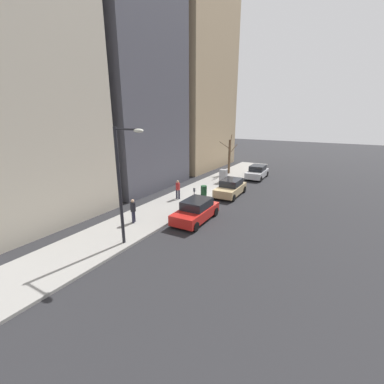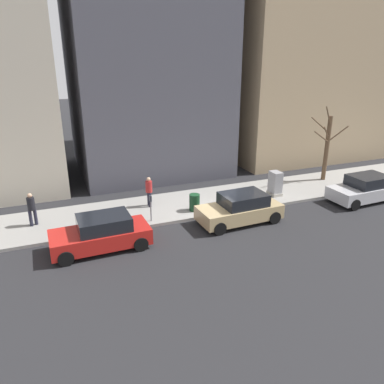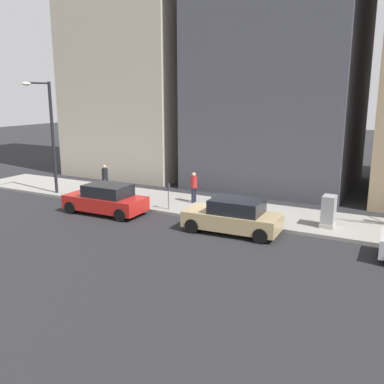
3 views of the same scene
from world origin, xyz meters
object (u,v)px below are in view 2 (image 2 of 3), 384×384
(parked_car_red, at_px, (101,233))
(bare_tree, at_px, (327,146))
(parked_car_tan, at_px, (240,209))
(trash_bin, at_px, (195,202))
(pedestrian_midblock, at_px, (32,207))
(pedestrian_near_meter, at_px, (149,190))
(parked_car_silver, at_px, (365,189))
(parking_meter, at_px, (151,206))
(utility_box, at_px, (275,184))

(parked_car_red, relative_size, bare_tree, 0.86)
(parked_car_tan, height_order, trash_bin, parked_car_tan)
(bare_tree, bearing_deg, pedestrian_midblock, 91.62)
(parked_car_tan, bearing_deg, pedestrian_near_meter, 45.64)
(pedestrian_near_meter, bearing_deg, pedestrian_midblock, -88.14)
(parked_car_silver, xyz_separation_m, pedestrian_near_meter, (3.48, 11.87, 0.35))
(bare_tree, relative_size, trash_bin, 5.48)
(parking_meter, relative_size, bare_tree, 0.27)
(utility_box, distance_m, bare_tree, 5.06)
(utility_box, height_order, pedestrian_midblock, pedestrian_midblock)
(parked_car_red, distance_m, pedestrian_midblock, 4.34)
(trash_bin, bearing_deg, pedestrian_near_meter, 54.64)
(pedestrian_near_meter, bearing_deg, parked_car_silver, 72.73)
(bare_tree, bearing_deg, parked_car_silver, 178.15)
(parked_car_silver, bearing_deg, bare_tree, -3.79)
(parking_meter, bearing_deg, pedestrian_near_meter, -13.21)
(trash_bin, bearing_deg, utility_box, -85.68)
(parked_car_red, xyz_separation_m, utility_box, (2.54, -10.51, 0.11))
(parked_car_tan, bearing_deg, parked_car_silver, -92.60)
(parking_meter, height_order, pedestrian_midblock, pedestrian_midblock)
(trash_bin, distance_m, pedestrian_near_meter, 2.59)
(parking_meter, xyz_separation_m, trash_bin, (0.45, -2.52, -0.38))
(parking_meter, xyz_separation_m, bare_tree, (2.14, -12.44, 1.44))
(parking_meter, bearing_deg, bare_tree, -80.25)
(parking_meter, xyz_separation_m, utility_box, (0.85, -7.82, -0.13))
(parked_car_red, bearing_deg, pedestrian_near_meter, -42.28)
(parked_car_tan, bearing_deg, trash_bin, 38.88)
(parked_car_silver, xyz_separation_m, parked_car_red, (-0.14, 15.02, 0.00))
(parked_car_red, height_order, pedestrian_midblock, pedestrian_midblock)
(parked_car_silver, xyz_separation_m, trash_bin, (2.00, 9.80, -0.14))
(parking_meter, bearing_deg, trash_bin, -79.89)
(bare_tree, relative_size, pedestrian_near_meter, 2.97)
(parked_car_silver, xyz_separation_m, pedestrian_midblock, (3.19, 17.79, 0.35))
(parked_car_tan, bearing_deg, parked_car_red, 89.52)
(parked_car_silver, height_order, trash_bin, parked_car_silver)
(parked_car_red, bearing_deg, parking_meter, -59.11)
(parked_car_red, bearing_deg, trash_bin, -68.93)
(parking_meter, relative_size, utility_box, 0.94)
(utility_box, xyz_separation_m, pedestrian_near_meter, (1.07, 7.36, 0.24))
(utility_box, bearing_deg, parked_car_tan, 123.04)
(parking_meter, bearing_deg, parked_car_red, 122.14)
(parking_meter, height_order, pedestrian_near_meter, pedestrian_near_meter)
(pedestrian_near_meter, height_order, pedestrian_midblock, same)
(parked_car_red, relative_size, pedestrian_midblock, 2.55)
(bare_tree, xyz_separation_m, pedestrian_near_meter, (-0.22, 11.99, -1.33))
(parked_car_silver, xyz_separation_m, parking_meter, (1.55, 12.33, 0.24))
(pedestrian_midblock, bearing_deg, trash_bin, 147.89)
(pedestrian_midblock, bearing_deg, parked_car_silver, 146.15)
(parking_meter, height_order, trash_bin, parking_meter)
(parking_meter, bearing_deg, parked_car_silver, -97.19)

